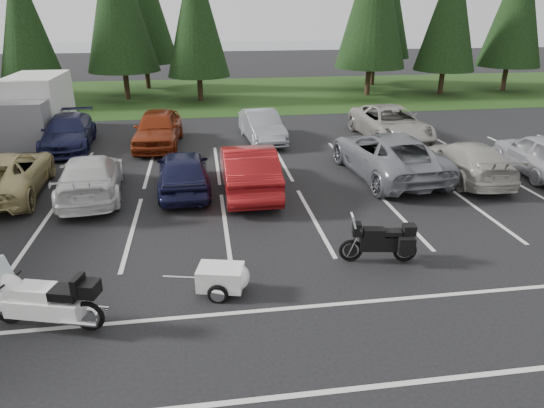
{
  "coord_description": "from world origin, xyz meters",
  "views": [
    {
      "loc": [
        -0.03,
        -12.16,
        6.07
      ],
      "look_at": [
        1.68,
        -0.5,
        1.22
      ],
      "focal_mm": 32.0,
      "sensor_mm": 36.0,
      "label": 1
    }
  ],
  "objects_px": {
    "box_truck": "(33,109)",
    "cargo_trailer": "(221,280)",
    "car_near_3": "(90,177)",
    "car_near_6": "(387,154)",
    "car_far_4": "(391,124)",
    "car_near_4": "(183,171)",
    "car_near_8": "(542,154)",
    "car_far_1": "(68,132)",
    "car_near_5": "(248,168)",
    "car_near_2": "(4,174)",
    "car_far_3": "(262,126)",
    "car_far_2": "(158,128)",
    "adventure_motorcycle": "(379,238)",
    "touring_motorcycle": "(44,295)",
    "car_near_7": "(467,161)"
  },
  "relations": [
    {
      "from": "box_truck",
      "to": "cargo_trailer",
      "type": "distance_m",
      "value": 17.28
    },
    {
      "from": "car_near_3",
      "to": "car_near_6",
      "type": "distance_m",
      "value": 10.73
    },
    {
      "from": "car_far_4",
      "to": "cargo_trailer",
      "type": "distance_m",
      "value": 15.22
    },
    {
      "from": "car_near_4",
      "to": "car_near_3",
      "type": "bearing_deg",
      "value": -1.13
    },
    {
      "from": "car_near_8",
      "to": "cargo_trailer",
      "type": "xyz_separation_m",
      "value": [
        -12.55,
        -6.59,
        -0.47
      ]
    },
    {
      "from": "car_far_1",
      "to": "cargo_trailer",
      "type": "distance_m",
      "value": 14.55
    },
    {
      "from": "car_near_4",
      "to": "car_near_5",
      "type": "distance_m",
      "value": 2.26
    },
    {
      "from": "car_near_2",
      "to": "car_near_3",
      "type": "height_order",
      "value": "car_near_2"
    },
    {
      "from": "car_far_3",
      "to": "car_far_4",
      "type": "height_order",
      "value": "car_far_4"
    },
    {
      "from": "car_near_2",
      "to": "car_far_4",
      "type": "relative_size",
      "value": 0.95
    },
    {
      "from": "box_truck",
      "to": "car_far_2",
      "type": "xyz_separation_m",
      "value": [
        5.97,
        -2.27,
        -0.63
      ]
    },
    {
      "from": "car_far_3",
      "to": "car_far_1",
      "type": "bearing_deg",
      "value": 173.96
    },
    {
      "from": "adventure_motorcycle",
      "to": "car_near_4",
      "type": "bearing_deg",
      "value": 139.35
    },
    {
      "from": "car_near_3",
      "to": "touring_motorcycle",
      "type": "bearing_deg",
      "value": 88.11
    },
    {
      "from": "box_truck",
      "to": "car_near_5",
      "type": "height_order",
      "value": "box_truck"
    },
    {
      "from": "car_far_4",
      "to": "touring_motorcycle",
      "type": "relative_size",
      "value": 2.12
    },
    {
      "from": "car_far_4",
      "to": "cargo_trailer",
      "type": "xyz_separation_m",
      "value": [
        -8.77,
        -12.43,
        -0.45
      ]
    },
    {
      "from": "car_near_2",
      "to": "car_near_5",
      "type": "relative_size",
      "value": 1.07
    },
    {
      "from": "car_near_6",
      "to": "car_far_2",
      "type": "bearing_deg",
      "value": -36.49
    },
    {
      "from": "car_near_4",
      "to": "car_far_3",
      "type": "distance_m",
      "value": 7.27
    },
    {
      "from": "car_near_2",
      "to": "car_near_7",
      "type": "distance_m",
      "value": 16.48
    },
    {
      "from": "car_far_1",
      "to": "adventure_motorcycle",
      "type": "height_order",
      "value": "car_far_1"
    },
    {
      "from": "car_near_6",
      "to": "touring_motorcycle",
      "type": "distance_m",
      "value": 13.0
    },
    {
      "from": "cargo_trailer",
      "to": "car_near_4",
      "type": "bearing_deg",
      "value": 111.34
    },
    {
      "from": "car_near_6",
      "to": "car_near_3",
      "type": "bearing_deg",
      "value": -0.96
    },
    {
      "from": "car_near_4",
      "to": "car_far_2",
      "type": "xyz_separation_m",
      "value": [
        -1.27,
        6.15,
        0.08
      ]
    },
    {
      "from": "car_near_4",
      "to": "car_near_7",
      "type": "bearing_deg",
      "value": 176.65
    },
    {
      "from": "car_far_1",
      "to": "car_near_3",
      "type": "bearing_deg",
      "value": -75.67
    },
    {
      "from": "car_near_6",
      "to": "car_far_2",
      "type": "distance_m",
      "value": 10.48
    },
    {
      "from": "car_near_7",
      "to": "car_near_3",
      "type": "bearing_deg",
      "value": 2.22
    },
    {
      "from": "car_near_2",
      "to": "car_far_3",
      "type": "height_order",
      "value": "car_near_2"
    },
    {
      "from": "car_far_4",
      "to": "adventure_motorcycle",
      "type": "bearing_deg",
      "value": -114.53
    },
    {
      "from": "car_near_8",
      "to": "car_far_3",
      "type": "bearing_deg",
      "value": -27.55
    },
    {
      "from": "box_truck",
      "to": "car_near_2",
      "type": "distance_m",
      "value": 8.04
    },
    {
      "from": "box_truck",
      "to": "adventure_motorcycle",
      "type": "distance_m",
      "value": 18.79
    },
    {
      "from": "car_near_3",
      "to": "car_near_2",
      "type": "bearing_deg",
      "value": -16.93
    },
    {
      "from": "car_near_8",
      "to": "car_far_1",
      "type": "distance_m",
      "value": 19.89
    },
    {
      "from": "box_truck",
      "to": "car_far_3",
      "type": "bearing_deg",
      "value": -10.91
    },
    {
      "from": "car_near_4",
      "to": "adventure_motorcycle",
      "type": "relative_size",
      "value": 2.01
    },
    {
      "from": "cargo_trailer",
      "to": "touring_motorcycle",
      "type": "bearing_deg",
      "value": -154.79
    },
    {
      "from": "car_near_2",
      "to": "car_far_2",
      "type": "xyz_separation_m",
      "value": [
        4.75,
        5.65,
        0.08
      ]
    },
    {
      "from": "box_truck",
      "to": "car_far_2",
      "type": "height_order",
      "value": "box_truck"
    },
    {
      "from": "box_truck",
      "to": "car_near_8",
      "type": "distance_m",
      "value": 22.46
    },
    {
      "from": "touring_motorcycle",
      "to": "cargo_trailer",
      "type": "bearing_deg",
      "value": 28.05
    },
    {
      "from": "car_near_4",
      "to": "car_near_6",
      "type": "relative_size",
      "value": 0.73
    },
    {
      "from": "car_near_6",
      "to": "car_near_8",
      "type": "height_order",
      "value": "car_near_6"
    },
    {
      "from": "car_near_7",
      "to": "cargo_trailer",
      "type": "xyz_separation_m",
      "value": [
        -9.49,
        -6.56,
        -0.36
      ]
    },
    {
      "from": "car_far_3",
      "to": "adventure_motorcycle",
      "type": "distance_m",
      "value": 12.26
    },
    {
      "from": "box_truck",
      "to": "cargo_trailer",
      "type": "bearing_deg",
      "value": -61.61
    },
    {
      "from": "car_near_2",
      "to": "touring_motorcycle",
      "type": "bearing_deg",
      "value": 109.34
    }
  ]
}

